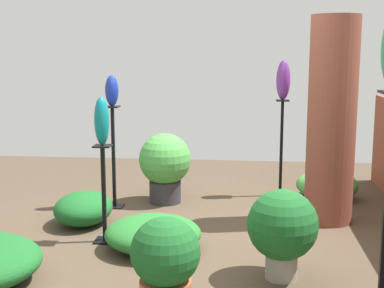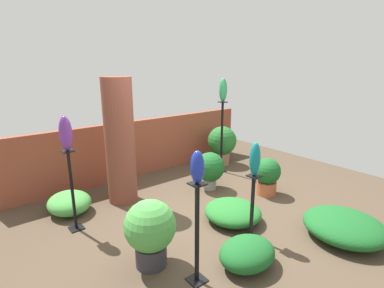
% 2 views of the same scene
% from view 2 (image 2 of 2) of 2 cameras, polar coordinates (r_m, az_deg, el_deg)
% --- Properties ---
extents(ground_plane, '(8.00, 8.00, 0.00)m').
position_cam_2_polar(ground_plane, '(5.04, 3.59, -13.37)').
color(ground_plane, '#4C3D2D').
extents(brick_wall_back, '(5.60, 0.12, 1.22)m').
position_cam_2_polar(brick_wall_back, '(6.62, -10.18, -0.77)').
color(brick_wall_back, brown).
rests_on(brick_wall_back, ground).
extents(brick_pillar, '(0.51, 0.51, 2.19)m').
position_cam_2_polar(brick_pillar, '(5.29, -13.57, 0.44)').
color(brick_pillar, brown).
rests_on(brick_pillar, ground).
extents(pedestal_jade, '(0.20, 0.20, 1.60)m').
position_cam_2_polar(pedestal_jade, '(6.71, 5.68, 0.77)').
color(pedestal_jade, black).
rests_on(pedestal_jade, ground).
extents(pedestal_teal, '(0.20, 0.20, 0.95)m').
position_cam_2_polar(pedestal_teal, '(4.33, 11.32, -12.34)').
color(pedestal_teal, black).
rests_on(pedestal_teal, ground).
extents(pedestal_cobalt, '(0.20, 0.20, 1.20)m').
position_cam_2_polar(pedestal_cobalt, '(3.45, 0.96, -17.48)').
color(pedestal_cobalt, black).
rests_on(pedestal_cobalt, ground).
extents(pedestal_violet, '(0.20, 0.20, 1.23)m').
position_cam_2_polar(pedestal_violet, '(4.74, -21.78, -8.87)').
color(pedestal_violet, black).
rests_on(pedestal_violet, ground).
extents(art_vase_jade, '(0.17, 0.18, 0.50)m').
position_cam_2_polar(art_vase_jade, '(6.52, 5.94, 10.20)').
color(art_vase_jade, '#2D9356').
rests_on(art_vase_jade, pedestal_jade).
extents(art_vase_teal, '(0.15, 0.14, 0.46)m').
position_cam_2_polar(art_vase_teal, '(4.04, 11.88, -2.85)').
color(art_vase_teal, '#0F727A').
rests_on(art_vase_teal, pedestal_teal).
extents(art_vase_cobalt, '(0.15, 0.16, 0.35)m').
position_cam_2_polar(art_vase_cobalt, '(3.08, 1.02, -4.42)').
color(art_vase_cobalt, '#192D9E').
rests_on(art_vase_cobalt, pedestal_cobalt).
extents(art_vase_violet, '(0.18, 0.18, 0.49)m').
position_cam_2_polar(art_vase_violet, '(4.47, -22.93, 1.85)').
color(art_vase_violet, '#6B2D8C').
rests_on(art_vase_violet, pedestal_violet).
extents(potted_plant_mid_left, '(0.69, 0.69, 0.93)m').
position_cam_2_polar(potted_plant_mid_left, '(7.27, 5.75, 0.26)').
color(potted_plant_mid_left, '#936B4C').
rests_on(potted_plant_mid_left, ground).
extents(potted_plant_front_left, '(0.63, 0.63, 0.85)m').
position_cam_2_polar(potted_plant_front_left, '(3.76, -7.97, -15.88)').
color(potted_plant_front_left, '#2D2D33').
rests_on(potted_plant_front_left, ground).
extents(potted_plant_front_right, '(0.49, 0.49, 0.70)m').
position_cam_2_polar(potted_plant_front_right, '(5.79, 14.12, -5.72)').
color(potted_plant_front_right, '#B25B38').
rests_on(potted_plant_front_right, ground).
extents(potted_plant_near_pillar, '(0.57, 0.57, 0.74)m').
position_cam_2_polar(potted_plant_near_pillar, '(5.84, 3.42, -4.61)').
color(potted_plant_near_pillar, gray).
rests_on(potted_plant_near_pillar, ground).
extents(foliage_bed_east, '(1.05, 1.13, 0.36)m').
position_cam_2_polar(foliage_bed_east, '(4.88, 27.01, -13.78)').
color(foliage_bed_east, '#195923').
rests_on(foliage_bed_east, ground).
extents(foliage_bed_west, '(0.68, 0.77, 0.35)m').
position_cam_2_polar(foliage_bed_west, '(5.43, -22.32, -10.33)').
color(foliage_bed_west, '#479942').
rests_on(foliage_bed_west, ground).
extents(foliage_bed_center, '(0.75, 0.61, 0.34)m').
position_cam_2_polar(foliage_bed_center, '(3.94, 10.45, -19.78)').
color(foliage_bed_center, '#195923').
rests_on(foliage_bed_center, ground).
extents(foliage_bed_rear, '(0.87, 0.90, 0.30)m').
position_cam_2_polar(foliage_bed_rear, '(4.85, 7.78, -12.69)').
color(foliage_bed_rear, '#236B28').
rests_on(foliage_bed_rear, ground).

